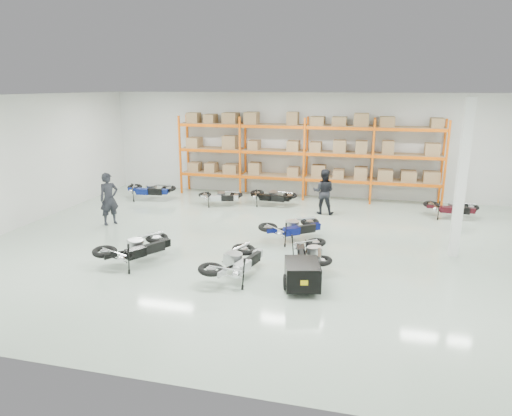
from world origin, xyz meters
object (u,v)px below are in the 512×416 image
(moto_blue_centre, at_px, (293,223))
(moto_touring_right, at_px, (311,248))
(moto_back_c, at_px, (272,193))
(trailer, at_px, (302,274))
(moto_back_b, at_px, (220,194))
(moto_black_far_left, at_px, (136,243))
(moto_back_a, at_px, (149,187))
(moto_silver_left, at_px, (236,257))
(moto_back_d, at_px, (452,205))
(person_left, at_px, (109,199))
(person_back, at_px, (324,192))

(moto_blue_centre, distance_m, moto_touring_right, 2.17)
(moto_back_c, bearing_deg, moto_touring_right, -151.73)
(moto_blue_centre, bearing_deg, trailer, 155.47)
(moto_back_b, distance_m, moto_back_c, 2.12)
(moto_black_far_left, xyz_separation_m, moto_back_a, (-3.02, 6.78, -0.02))
(moto_silver_left, height_order, moto_touring_right, moto_silver_left)
(moto_black_far_left, xyz_separation_m, trailer, (4.70, -0.62, -0.18))
(trailer, height_order, moto_back_b, moto_back_b)
(moto_back_a, bearing_deg, moto_back_c, -90.37)
(moto_silver_left, bearing_deg, moto_back_d, -116.18)
(moto_black_far_left, height_order, moto_back_c, moto_black_far_left)
(moto_back_a, height_order, person_left, person_left)
(moto_silver_left, xyz_separation_m, moto_black_far_left, (-2.96, 0.30, 0.01))
(person_left, bearing_deg, moto_back_c, -14.96)
(moto_back_b, bearing_deg, trailer, -162.06)
(moto_black_far_left, relative_size, moto_back_a, 1.04)
(moto_blue_centre, distance_m, moto_back_d, 6.60)
(moto_silver_left, distance_m, moto_back_a, 9.27)
(moto_silver_left, height_order, moto_back_a, moto_silver_left)
(person_left, bearing_deg, moto_touring_right, -69.14)
(moto_silver_left, distance_m, person_back, 6.84)
(moto_back_a, bearing_deg, moto_back_b, -96.47)
(moto_back_a, distance_m, moto_back_d, 12.18)
(moto_blue_centre, height_order, trailer, moto_blue_centre)
(trailer, bearing_deg, moto_back_b, 108.17)
(trailer, height_order, person_back, person_back)
(moto_blue_centre, bearing_deg, moto_black_far_left, 89.96)
(moto_blue_centre, relative_size, trailer, 1.04)
(moto_silver_left, distance_m, trailer, 1.78)
(moto_silver_left, relative_size, person_back, 1.09)
(moto_blue_centre, xyz_separation_m, moto_back_b, (-3.62, 3.63, -0.08))
(moto_silver_left, relative_size, moto_back_a, 1.01)
(moto_back_b, bearing_deg, moto_black_far_left, 164.17)
(moto_back_d, bearing_deg, moto_back_b, 95.04)
(moto_back_a, bearing_deg, person_back, -96.59)
(moto_blue_centre, height_order, person_left, person_left)
(moto_black_far_left, relative_size, moto_back_b, 1.24)
(moto_back_d, height_order, person_back, person_back)
(moto_blue_centre, distance_m, moto_back_a, 7.86)
(moto_silver_left, bearing_deg, moto_touring_right, -129.16)
(person_left, distance_m, person_back, 7.88)
(trailer, relative_size, moto_back_c, 1.02)
(moto_blue_centre, height_order, moto_back_c, moto_blue_centre)
(person_left, bearing_deg, moto_back_a, 41.94)
(moto_blue_centre, bearing_deg, person_back, -47.99)
(moto_black_far_left, xyz_separation_m, moto_back_d, (9.16, 6.90, -0.08))
(moto_blue_centre, distance_m, person_back, 3.46)
(moto_blue_centre, relative_size, person_back, 1.05)
(moto_blue_centre, bearing_deg, moto_silver_left, 126.89)
(moto_back_c, bearing_deg, moto_black_far_left, 168.74)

